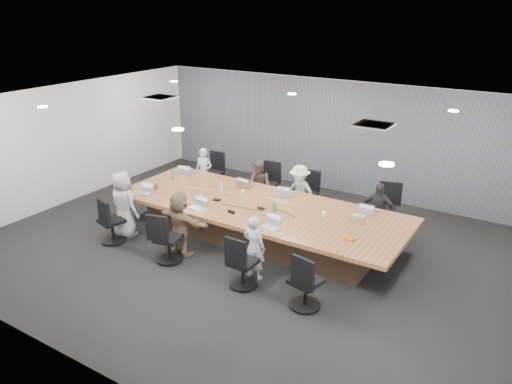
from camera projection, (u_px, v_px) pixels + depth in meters
The scene contains 40 objects.
floor at pixel (245, 248), 9.87m from camera, with size 10.00×8.00×0.00m, color black.
ceiling at pixel (244, 107), 8.87m from camera, with size 10.00×8.00×0.00m, color white.
wall_back at pixel (332, 136), 12.53m from camera, with size 10.00×2.80×0.00m, color beige.
wall_front at pixel (68, 273), 6.21m from camera, with size 10.00×2.80×0.00m, color beige.
wall_left at pixel (69, 143), 11.85m from camera, with size 8.00×2.80×0.00m, color beige.
curtain at pixel (331, 136), 12.47m from camera, with size 9.80×0.04×2.80m, color slate.
conference_table at pixel (259, 220), 10.12m from camera, with size 6.00×2.20×0.74m.
chair_0 at pixel (213, 176), 12.68m from camera, with size 0.54×0.54×0.79m, color black, non-canonical shape.
chair_1 at pixel (267, 188), 11.87m from camera, with size 0.55×0.55×0.81m, color black, non-canonical shape.
chair_2 at pixel (306, 197), 11.36m from camera, with size 0.51×0.51×0.76m, color black, non-canonical shape.
chair_3 at pixel (383, 212), 10.45m from camera, with size 0.59×0.59×0.87m, color black, non-canonical shape.
chair_4 at pixel (112, 224), 9.98m from camera, with size 0.52×0.52×0.77m, color black, non-canonical shape.
chair_5 at pixel (169, 242), 9.23m from camera, with size 0.52×0.52×0.78m, color black, non-canonical shape.
chair_6 at pixel (243, 266), 8.41m from camera, with size 0.51×0.51×0.76m, color black, non-canonical shape.
chair_7 at pixel (306, 286), 7.82m from camera, with size 0.52×0.52×0.78m, color black, non-canonical shape.
person_0 at pixel (204, 172), 12.33m from camera, with size 0.44×0.29×1.21m, color silver.
laptop_0 at pixel (189, 173), 11.84m from camera, with size 0.34×0.23×0.02m, color #B2B2B7.
person_1 at pixel (260, 185), 11.53m from camera, with size 0.56×0.44×1.16m, color brown.
laptop_1 at pixel (247, 185), 11.03m from camera, with size 0.32×0.22×0.02m, color #8C6647.
person_2 at pixel (299, 192), 11.00m from camera, with size 0.80×0.46×1.24m, color #B0C0B3.
laptop_2 at pixel (288, 194), 10.52m from camera, with size 0.29×0.20×0.02m, color #B2B2B7.
person_3 at pixel (378, 210), 10.12m from camera, with size 0.69×0.29×1.18m, color #29292B.
laptop_3 at pixel (369, 212), 9.63m from camera, with size 0.30×0.21×0.02m, color #B2B2B7.
person_4 at pixel (124, 204), 10.14m from camera, with size 0.68×0.44×1.39m, color #A6A6A6.
laptop_4 at pixel (143, 194), 10.56m from camera, with size 0.30×0.20×0.02m, color #B2B2B7.
person_5 at pixel (180, 223), 9.42m from camera, with size 1.18×0.38×1.27m, color #7C604C.
laptop_5 at pixel (198, 208), 9.82m from camera, with size 0.34×0.24×0.02m, color #B2B2B7.
person_6 at pixel (254, 247), 8.62m from camera, with size 0.43×0.28×1.17m, color silver.
laptop_6 at pixel (270, 227), 8.99m from camera, with size 0.34×0.24×0.02m, color #B2B2B7.
bottle_green_left at pixel (173, 175), 11.35m from camera, with size 0.06×0.06×0.23m, color #37884E.
bottle_green_right at pixel (274, 209), 9.50m from camera, with size 0.07×0.07×0.25m, color #37884E.
bottle_clear at pixel (221, 187), 10.70m from camera, with size 0.06×0.06×0.19m, color silver.
cup_white_far at pixel (242, 192), 10.53m from camera, with size 0.08×0.08×0.10m, color white.
cup_white_near at pixel (324, 214), 9.46m from camera, with size 0.07×0.07×0.09m, color white.
mug_brown at pixel (156, 186), 10.86m from camera, with size 0.09×0.09×0.11m, color brown.
mic_left at pixel (217, 200), 10.23m from camera, with size 0.14×0.09×0.03m, color black.
mic_right at pixel (261, 208), 9.81m from camera, with size 0.14×0.09×0.03m, color black.
stapler at pixel (231, 212), 9.60m from camera, with size 0.15×0.04×0.05m, color black.
canvas_bag at pixel (358, 219), 9.21m from camera, with size 0.24×0.15×0.13m, color tan.
snack_packet at pixel (350, 239), 8.53m from camera, with size 0.18×0.12×0.04m, color #D7620F.
Camera 1 is at (4.87, -7.35, 4.57)m, focal length 35.00 mm.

